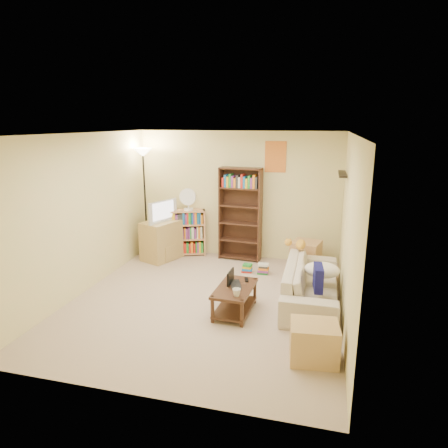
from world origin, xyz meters
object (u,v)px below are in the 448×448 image
(tabby_cat, at_px, (299,244))
(desk_fan, at_px, (188,199))
(sofa, at_px, (311,283))
(laptop, at_px, (239,285))
(side_table, at_px, (306,256))
(television, at_px, (160,211))
(short_bookshelf, at_px, (187,232))
(floor_lamp, at_px, (144,171))
(tv_stand, at_px, (161,240))
(tall_bookshelf, at_px, (240,212))
(coffee_table, at_px, (235,296))
(mug, at_px, (237,292))
(end_cabinet, at_px, (314,342))

(tabby_cat, relative_size, desk_fan, 1.02)
(sofa, distance_m, laptop, 1.15)
(sofa, bearing_deg, side_table, 6.42)
(television, relative_size, short_bookshelf, 0.76)
(laptop, xyz_separation_m, short_bookshelf, (-1.57, 2.22, 0.07))
(short_bookshelf, bearing_deg, floor_lamp, 176.13)
(tv_stand, height_order, side_table, tv_stand)
(laptop, bearing_deg, floor_lamp, 30.47)
(tabby_cat, distance_m, short_bookshelf, 2.47)
(tall_bookshelf, bearing_deg, desk_fan, -173.24)
(laptop, bearing_deg, tabby_cat, -48.01)
(desk_fan, xyz_separation_m, floor_lamp, (-0.84, -0.19, 0.56))
(coffee_table, height_order, mug, mug)
(laptop, xyz_separation_m, end_cabinet, (1.09, -1.00, -0.18))
(mug, height_order, floor_lamp, floor_lamp)
(tabby_cat, xyz_separation_m, side_table, (0.11, 0.55, -0.39))
(coffee_table, height_order, desk_fan, desk_fan)
(sofa, bearing_deg, television, 66.95)
(short_bookshelf, bearing_deg, desk_fan, -61.40)
(coffee_table, height_order, end_cabinet, end_cabinet)
(laptop, bearing_deg, short_bookshelf, 15.90)
(coffee_table, bearing_deg, mug, -70.16)
(mug, relative_size, side_table, 0.25)
(tabby_cat, xyz_separation_m, end_cabinet, (0.36, -2.34, -0.44))
(tabby_cat, bearing_deg, tv_stand, 169.90)
(coffee_table, relative_size, end_cabinet, 1.67)
(tv_stand, xyz_separation_m, desk_fan, (0.45, 0.35, 0.79))
(tv_stand, bearing_deg, floor_lamp, 178.98)
(laptop, xyz_separation_m, desk_fan, (-1.52, 2.18, 0.77))
(desk_fan, xyz_separation_m, side_table, (2.36, -0.28, -0.90))
(sofa, bearing_deg, floor_lamp, 66.90)
(coffee_table, xyz_separation_m, television, (-1.93, 1.90, 0.74))
(mug, bearing_deg, side_table, 70.55)
(floor_lamp, bearing_deg, tabby_cat, -11.81)
(sofa, height_order, tabby_cat, tabby_cat)
(tabby_cat, xyz_separation_m, desk_fan, (-2.25, 0.83, 0.51))
(sofa, xyz_separation_m, tv_stand, (-2.97, 1.25, 0.09))
(short_bookshelf, height_order, floor_lamp, floor_lamp)
(tv_stand, distance_m, side_table, 2.82)
(tall_bookshelf, relative_size, end_cabinet, 3.39)
(coffee_table, height_order, television, television)
(desk_fan, height_order, end_cabinet, desk_fan)
(short_bookshelf, xyz_separation_m, desk_fan, (0.05, -0.05, 0.70))
(mug, bearing_deg, tabby_cat, 68.00)
(coffee_table, distance_m, tv_stand, 2.71)
(laptop, relative_size, end_cabinet, 0.76)
(laptop, distance_m, short_bookshelf, 2.72)
(laptop, relative_size, television, 0.57)
(tabby_cat, bearing_deg, mug, -112.00)
(tv_stand, distance_m, short_bookshelf, 0.57)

